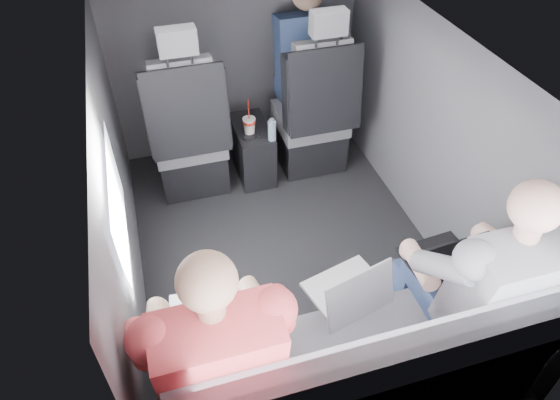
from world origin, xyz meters
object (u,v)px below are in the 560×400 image
object	(u,v)px
rear_bench	(359,377)
water_bottle	(272,130)
center_console	(252,150)
laptop_black	(444,258)
laptop_silver	(350,290)
passenger_rear_left	(216,351)
front_seat_right	(313,120)
passenger_front_right	(305,58)
front_seat_left	(189,141)
laptop_white	(213,319)
soda_cup	(249,125)
passenger_rear_right	(479,283)

from	to	relation	value
rear_bench	water_bottle	distance (m)	1.77
center_console	laptop_black	xyz separation A→B (m)	(0.51, -1.66, 0.43)
laptop_silver	passenger_rear_left	world-z (taller)	passenger_rear_left
front_seat_right	passenger_front_right	size ratio (longest dim) A/B	1.42
center_console	laptop_black	distance (m)	1.79
laptop_silver	laptop_black	xyz separation A→B (m)	(0.49, 0.05, -0.00)
front_seat_left	center_console	bearing A→B (deg)	5.07
water_bottle	passenger_front_right	distance (m)	0.62
laptop_white	front_seat_right	bearing A→B (deg)	58.02
front_seat_left	laptop_black	distance (m)	1.90
soda_cup	water_bottle	distance (m)	0.17
laptop_silver	passenger_rear_right	size ratio (longest dim) A/B	0.29
soda_cup	laptop_silver	distance (m)	1.64
front_seat_right	rear_bench	distance (m)	1.96
laptop_white	laptop_silver	world-z (taller)	laptop_white
center_console	laptop_black	bearing A→B (deg)	-72.78
passenger_rear_left	center_console	bearing A→B (deg)	72.09
rear_bench	passenger_front_right	world-z (taller)	passenger_front_right
passenger_front_right	water_bottle	bearing A→B (deg)	-132.16
front_seat_left	front_seat_right	size ratio (longest dim) A/B	1.00
front_seat_right	laptop_black	xyz separation A→B (m)	(0.06, -1.62, 0.23)
passenger_front_right	laptop_black	bearing A→B (deg)	-88.57
front_seat_right	laptop_silver	bearing A→B (deg)	-104.34
front_seat_left	passenger_front_right	world-z (taller)	passenger_front_right
soda_cup	laptop_white	world-z (taller)	laptop_white
water_bottle	passenger_rear_right	size ratio (longest dim) A/B	0.13
laptop_silver	passenger_rear_left	size ratio (longest dim) A/B	0.29
laptop_silver	water_bottle	bearing A→B (deg)	87.13
soda_cup	front_seat_left	bearing A→B (deg)	175.28
soda_cup	passenger_rear_left	world-z (taller)	passenger_rear_left
laptop_white	passenger_rear_right	distance (m)	1.16
rear_bench	laptop_silver	size ratio (longest dim) A/B	4.20
center_console	laptop_black	world-z (taller)	laptop_black
water_bottle	laptop_silver	world-z (taller)	laptop_silver
passenger_front_right	laptop_silver	bearing A→B (deg)	-102.96
soda_cup	laptop_silver	world-z (taller)	laptop_silver
laptop_silver	laptop_black	size ratio (longest dim) A/B	1.13
front_seat_right	passenger_front_right	bearing A→B (deg)	86.24
front_seat_left	water_bottle	xyz separation A→B (m)	(0.55, -0.15, 0.07)
laptop_silver	passenger_rear_left	bearing A→B (deg)	-167.25
soda_cup	passenger_rear_right	xyz separation A→B (m)	(0.60, -1.77, 0.19)
front_seat_left	front_seat_right	bearing A→B (deg)	0.00
front_seat_left	rear_bench	distance (m)	1.96
laptop_silver	front_seat_right	bearing A→B (deg)	75.66
center_console	laptop_silver	size ratio (longest dim) A/B	1.26
water_bottle	passenger_rear_left	world-z (taller)	passenger_rear_left
front_seat_left	passenger_front_right	xyz separation A→B (m)	(0.92, 0.26, 0.36)
soda_cup	water_bottle	bearing A→B (deg)	-40.79
passenger_rear_right	passenger_front_right	xyz separation A→B (m)	(-0.10, 2.07, 0.10)
laptop_black	passenger_rear_right	bearing A→B (deg)	-74.11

